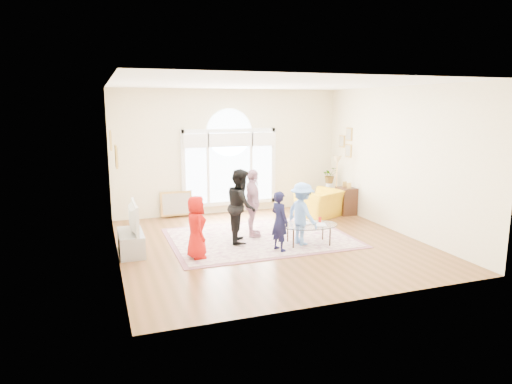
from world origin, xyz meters
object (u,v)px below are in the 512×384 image
object	(u,v)px
area_rug	(260,238)
armchair	(320,203)
television	(130,218)
coffee_table	(309,226)
tv_console	(131,243)

from	to	relation	value
area_rug	armchair	bearing A→B (deg)	31.80
television	coffee_table	distance (m)	3.51
armchair	area_rug	bearing A→B (deg)	7.67
coffee_table	armchair	size ratio (longest dim) A/B	1.24
area_rug	television	bearing A→B (deg)	-177.28
television	armchair	distance (m)	4.98
television	coffee_table	size ratio (longest dim) A/B	0.77
tv_console	armchair	bearing A→B (deg)	16.65
area_rug	television	world-z (taller)	television
area_rug	tv_console	distance (m)	2.68
area_rug	armchair	xyz separation A→B (m)	(2.10, 1.30, 0.33)
area_rug	armchair	size ratio (longest dim) A/B	3.45
area_rug	television	distance (m)	2.76
area_rug	coffee_table	xyz separation A→B (m)	(0.77, -0.76, 0.39)
area_rug	coffee_table	world-z (taller)	coffee_table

